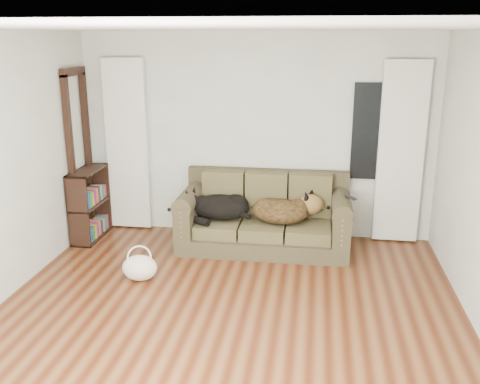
# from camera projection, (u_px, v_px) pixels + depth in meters

# --- Properties ---
(floor) EXTENTS (5.00, 5.00, 0.00)m
(floor) POSITION_uv_depth(u_px,v_px,m) (223.00, 328.00, 4.83)
(floor) COLOR #441C0C
(floor) RESTS_ON ground
(ceiling) EXTENTS (5.00, 5.00, 0.00)m
(ceiling) POSITION_uv_depth(u_px,v_px,m) (220.00, 28.00, 4.10)
(ceiling) COLOR white
(ceiling) RESTS_ON ground
(wall_back) EXTENTS (4.50, 0.04, 2.60)m
(wall_back) POSITION_uv_depth(u_px,v_px,m) (256.00, 136.00, 6.84)
(wall_back) COLOR silver
(wall_back) RESTS_ON ground
(curtain_left) EXTENTS (0.55, 0.08, 2.25)m
(curtain_left) POSITION_uv_depth(u_px,v_px,m) (127.00, 145.00, 7.04)
(curtain_left) COLOR white
(curtain_left) RESTS_ON ground
(curtain_right) EXTENTS (0.55, 0.08, 2.25)m
(curtain_right) POSITION_uv_depth(u_px,v_px,m) (401.00, 153.00, 6.56)
(curtain_right) COLOR white
(curtain_right) RESTS_ON ground
(window_pane) EXTENTS (0.50, 0.03, 1.20)m
(window_pane) POSITION_uv_depth(u_px,v_px,m) (372.00, 132.00, 6.58)
(window_pane) COLOR black
(window_pane) RESTS_ON wall_back
(door_casing) EXTENTS (0.07, 0.60, 2.10)m
(door_casing) POSITION_uv_depth(u_px,v_px,m) (80.00, 158.00, 6.79)
(door_casing) COLOR black
(door_casing) RESTS_ON ground
(sofa) EXTENTS (2.06, 0.89, 0.84)m
(sofa) POSITION_uv_depth(u_px,v_px,m) (264.00, 213.00, 6.56)
(sofa) COLOR black
(sofa) RESTS_ON floor
(dog_black_lab) EXTENTS (0.75, 0.53, 0.31)m
(dog_black_lab) POSITION_uv_depth(u_px,v_px,m) (217.00, 209.00, 6.62)
(dog_black_lab) COLOR black
(dog_black_lab) RESTS_ON sofa
(dog_shepherd) EXTENTS (0.77, 0.58, 0.32)m
(dog_shepherd) POSITION_uv_depth(u_px,v_px,m) (284.00, 211.00, 6.50)
(dog_shepherd) COLOR black
(dog_shepherd) RESTS_ON sofa
(tv_remote) EXTENTS (0.15, 0.20, 0.02)m
(tv_remote) POSITION_uv_depth(u_px,v_px,m) (351.00, 198.00, 6.21)
(tv_remote) COLOR black
(tv_remote) RESTS_ON sofa
(tote_bag) EXTENTS (0.41, 0.33, 0.28)m
(tote_bag) POSITION_uv_depth(u_px,v_px,m) (140.00, 266.00, 5.74)
(tote_bag) COLOR silver
(tote_bag) RESTS_ON floor
(bookshelf) EXTENTS (0.28, 0.73, 0.91)m
(bookshelf) POSITION_uv_depth(u_px,v_px,m) (89.00, 201.00, 6.86)
(bookshelf) COLOR black
(bookshelf) RESTS_ON floor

